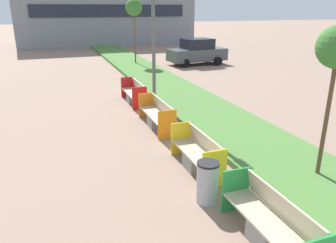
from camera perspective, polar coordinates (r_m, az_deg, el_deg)
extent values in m
cube|color=#4C7A38|center=(14.28, 4.03, 3.40)|extent=(2.80, 120.00, 0.18)
cube|color=gray|center=(38.41, -10.72, 17.96)|extent=(18.57, 5.93, 6.60)
cube|color=#1E2333|center=(35.44, -9.89, 18.46)|extent=(15.60, 0.08, 1.20)
cube|color=gray|center=(6.36, 16.86, -18.20)|extent=(0.52, 0.60, 0.42)
cube|color=#BCAD8E|center=(6.22, 17.07, -16.51)|extent=(0.58, 2.16, 0.05)
cube|color=#BCAD8E|center=(6.23, 19.38, -13.85)|extent=(0.14, 2.08, 0.48)
cube|color=#238C3D|center=(6.96, 11.68, -11.57)|extent=(0.62, 0.04, 0.94)
cube|color=gray|center=(8.59, 4.85, -6.92)|extent=(0.52, 0.60, 0.42)
cube|color=#BCAD8E|center=(8.49, 4.90, -5.53)|extent=(0.58, 1.99, 0.05)
cube|color=#BCAD8E|center=(8.49, 6.61, -3.65)|extent=(0.14, 1.91, 0.48)
cube|color=yellow|center=(7.66, 8.06, -8.28)|extent=(0.62, 0.04, 0.94)
cube|color=yellow|center=(9.33, 2.33, -2.90)|extent=(0.62, 0.04, 0.94)
cube|color=gray|center=(11.50, -2.08, 0.07)|extent=(0.52, 0.60, 0.42)
cube|color=#BCAD8E|center=(11.42, -2.09, 1.16)|extent=(0.58, 2.28, 0.05)
cube|color=#BCAD8E|center=(11.42, -0.82, 2.56)|extent=(0.14, 2.19, 0.48)
cube|color=orange|center=(10.37, -0.14, -0.55)|extent=(0.62, 0.04, 0.94)
cube|color=orange|center=(12.47, -3.72, 2.86)|extent=(0.62, 0.04, 0.94)
cube|color=gray|center=(14.50, -6.03, 4.08)|extent=(0.52, 0.60, 0.42)
cube|color=#BCAD8E|center=(14.45, -6.06, 4.96)|extent=(0.58, 2.10, 0.05)
cube|color=#BCAD8E|center=(14.45, -5.06, 6.06)|extent=(0.14, 2.01, 0.48)
cube|color=red|center=(13.44, -4.96, 4.04)|extent=(0.62, 0.04, 0.94)
cube|color=red|center=(15.45, -7.03, 5.99)|extent=(0.62, 0.04, 0.94)
cylinder|color=#9EA0A5|center=(7.14, 6.86, -10.65)|extent=(0.46, 0.46, 0.89)
cylinder|color=black|center=(6.92, 7.01, -7.28)|extent=(0.48, 0.48, 0.05)
cylinder|color=#56595B|center=(13.23, -2.57, 16.23)|extent=(0.14, 0.14, 6.57)
cylinder|color=brown|center=(8.38, 25.76, -0.22)|extent=(0.10, 0.10, 2.93)
cylinder|color=brown|center=(24.05, -5.79, 14.06)|extent=(0.10, 0.10, 3.66)
sphere|color=#38702D|center=(23.95, -5.97, 19.18)|extent=(1.16, 1.16, 1.16)
cube|color=#474C51|center=(24.40, 5.08, 11.53)|extent=(4.33, 2.10, 0.84)
cube|color=black|center=(24.30, 5.13, 13.35)|extent=(2.22, 1.72, 0.72)
cylinder|color=black|center=(24.22, 8.70, 10.33)|extent=(0.60, 0.20, 0.60)
cylinder|color=black|center=(25.80, 6.80, 10.95)|extent=(0.60, 0.20, 0.60)
cylinder|color=black|center=(23.14, 3.10, 10.10)|extent=(0.60, 0.20, 0.60)
cylinder|color=black|center=(24.79, 1.47, 10.74)|extent=(0.60, 0.20, 0.60)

